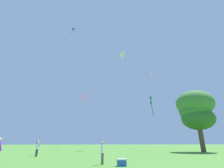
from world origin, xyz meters
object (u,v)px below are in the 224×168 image
at_px(kite_red_high, 84,99).
at_px(person_far_back, 102,151).
at_px(picnic_cooler, 122,162).
at_px(person_foreground_watcher, 38,146).
at_px(tree_left_oak, 196,110).
at_px(kite_white_distant, 121,55).
at_px(person_child_small, 37,148).
at_px(kite_blue_delta, 73,29).
at_px(kite_teal_box, 151,101).
at_px(kite_pink_low, 153,79).

height_order(kite_red_high, person_far_back, kite_red_high).
xyz_separation_m(person_far_back, picnic_cooler, (1.14, -1.01, -0.69)).
relative_size(person_foreground_watcher, person_far_back, 1.15).
bearing_deg(kite_red_high, tree_left_oak, -41.50).
bearing_deg(person_far_back, kite_red_high, 92.14).
relative_size(kite_white_distant, person_child_small, 16.18).
relative_size(kite_blue_delta, person_far_back, 19.80).
bearing_deg(kite_teal_box, tree_left_oak, -61.90).
bearing_deg(kite_white_distant, person_foreground_watcher, -133.70).
relative_size(tree_left_oak, picnic_cooler, 17.72).
height_order(kite_red_high, person_child_small, kite_red_high).
relative_size(kite_pink_low, tree_left_oak, 2.07).
relative_size(person_foreground_watcher, tree_left_oak, 0.16).
distance_m(kite_red_high, person_foreground_watcher, 24.61).
distance_m(kite_blue_delta, person_child_small, 32.69).
height_order(kite_pink_low, person_child_small, kite_pink_low).
bearing_deg(kite_red_high, kite_white_distant, -31.31).
bearing_deg(kite_blue_delta, kite_red_high, 61.13).
bearing_deg(picnic_cooler, tree_left_oak, 40.49).
relative_size(kite_blue_delta, picnic_cooler, 50.19).
xyz_separation_m(kite_white_distant, kite_blue_delta, (-13.17, -1.57, 5.28)).
relative_size(kite_white_distant, person_far_back, 16.66).
distance_m(person_child_small, person_far_back, 10.57).
xyz_separation_m(kite_teal_box, kite_white_distant, (-6.07, 3.34, 13.49)).
height_order(kite_white_distant, person_far_back, kite_white_distant).
bearing_deg(kite_teal_box, kite_white_distant, 151.17).
relative_size(kite_red_high, person_far_back, 9.20).
height_order(kite_teal_box, kite_blue_delta, kite_blue_delta).
height_order(kite_red_high, person_foreground_watcher, kite_red_high).
bearing_deg(kite_blue_delta, person_foreground_watcher, -96.50).
bearing_deg(person_foreground_watcher, kite_white_distant, 46.30).
xyz_separation_m(person_child_small, tree_left_oak, (25.01, 5.51, 6.17)).
xyz_separation_m(kite_white_distant, tree_left_oak, (10.70, -12.01, -17.05)).
distance_m(kite_teal_box, kite_white_distant, 15.16).
height_order(kite_pink_low, kite_blue_delta, kite_blue_delta).
relative_size(kite_white_distant, person_foreground_watcher, 14.51).
distance_m(person_foreground_watcher, person_far_back, 12.54).
bearing_deg(kite_blue_delta, tree_left_oak, -23.62).
distance_m(kite_white_distant, person_foreground_watcher, 31.47).
xyz_separation_m(kite_pink_low, kite_blue_delta, (-24.13, -6.53, 9.63)).
distance_m(kite_blue_delta, person_far_back, 37.93).
bearing_deg(person_child_small, kite_pink_low, 41.66).
bearing_deg(person_far_back, kite_blue_delta, 101.87).
relative_size(kite_red_high, person_child_small, 8.94).
relative_size(person_child_small, person_far_back, 1.03).
distance_m(kite_teal_box, person_far_back, 28.44).
distance_m(kite_pink_low, person_child_small, 38.73).
distance_m(kite_pink_low, person_foreground_watcher, 37.80).
bearing_deg(person_child_small, kite_blue_delta, 85.92).
distance_m(kite_white_distant, person_far_back, 35.81).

